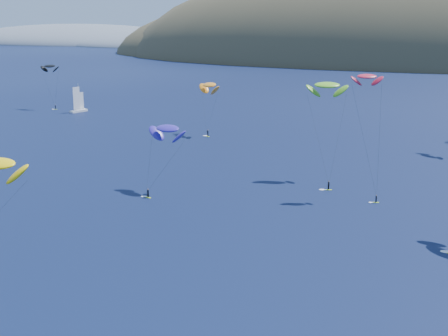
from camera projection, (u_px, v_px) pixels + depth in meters
headland at (94, 45)px, 882.35m from camera, size 460.00×250.00×60.00m
sailboat at (79, 110)px, 253.98m from camera, size 9.77×8.59×11.68m
kitesurfer_1 at (209, 85)px, 203.48m from camera, size 10.66×10.06×19.09m
kitesurfer_3 at (327, 85)px, 147.45m from camera, size 10.17×15.69×24.98m
kitesurfer_9 at (367, 77)px, 130.65m from camera, size 7.99×7.52×27.78m
kitesurfer_10 at (167, 128)px, 138.10m from camera, size 10.65×11.67×16.77m
kitesurfer_12 at (50, 66)px, 259.83m from camera, size 8.16×4.35×20.04m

